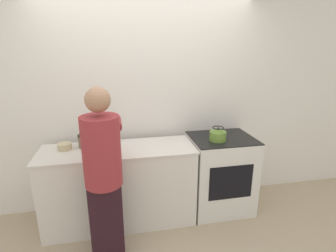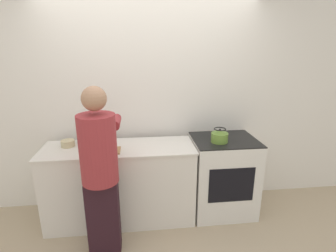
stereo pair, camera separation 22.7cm
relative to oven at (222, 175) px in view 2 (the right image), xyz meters
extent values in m
plane|color=tan|center=(-0.84, -0.31, -0.47)|extent=(12.00, 12.00, 0.00)
cube|color=white|center=(-0.84, 0.38, 0.83)|extent=(8.00, 0.05, 2.60)
cube|color=silver|center=(-1.22, -0.03, -0.03)|extent=(1.66, 0.56, 0.89)
cube|color=silver|center=(-1.22, -0.03, 0.43)|extent=(1.68, 0.59, 0.02)
cube|color=silver|center=(0.00, 0.00, -0.01)|extent=(0.74, 0.63, 0.93)
cube|color=black|center=(0.00, 0.00, 0.46)|extent=(0.74, 0.63, 0.01)
cube|color=black|center=(0.00, -0.31, 0.04)|extent=(0.52, 0.01, 0.41)
cube|color=black|center=(-1.36, -0.53, -0.09)|extent=(0.30, 0.19, 0.77)
cylinder|color=maroon|center=(-1.36, -0.53, 0.62)|extent=(0.34, 0.34, 0.64)
sphere|color=#A87A5B|center=(-1.36, -0.53, 1.08)|extent=(0.22, 0.22, 0.22)
cylinder|color=maroon|center=(-1.50, -0.23, 0.78)|extent=(0.09, 0.30, 0.09)
cylinder|color=maroon|center=(-1.22, -0.23, 0.78)|extent=(0.09, 0.30, 0.09)
cube|color=#A87A4C|center=(-1.38, -0.15, 0.45)|extent=(0.37, 0.19, 0.02)
cube|color=silver|center=(-1.34, -0.13, 0.46)|extent=(0.15, 0.08, 0.01)
cube|color=black|center=(-1.46, -0.17, 0.46)|extent=(0.10, 0.06, 0.01)
cylinder|color=olive|center=(-0.09, -0.09, 0.52)|extent=(0.19, 0.19, 0.11)
cone|color=olive|center=(-0.09, -0.09, 0.59)|extent=(0.15, 0.15, 0.03)
sphere|color=black|center=(-0.09, -0.09, 0.61)|extent=(0.02, 0.02, 0.02)
torus|color=black|center=(-0.09, -0.09, 0.62)|extent=(0.14, 0.14, 0.01)
cylinder|color=#C6B789|center=(-1.78, 0.06, 0.47)|extent=(0.15, 0.15, 0.07)
cylinder|color=#756047|center=(-1.57, 0.10, 0.50)|extent=(0.14, 0.14, 0.13)
cylinder|color=#28231E|center=(-1.57, 0.10, 0.57)|extent=(0.15, 0.15, 0.01)
camera|label=1|loc=(-1.22, -2.74, 1.50)|focal=28.00mm
camera|label=2|loc=(-0.99, -2.78, 1.50)|focal=28.00mm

